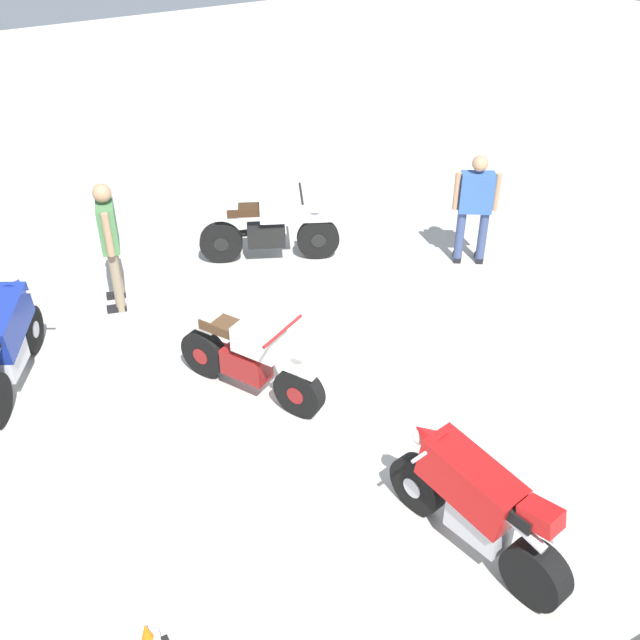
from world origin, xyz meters
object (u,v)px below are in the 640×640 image
(motorcycle_cream_vintage, at_px, (249,358))
(motorcycle_silver_cruiser, at_px, (269,229))
(motorcycle_blue_sportbike, at_px, (6,342))
(person_in_blue_shirt, at_px, (475,203))
(person_in_green_shirt, at_px, (109,237))
(motorcycle_red_sportbike, at_px, (476,503))

(motorcycle_cream_vintage, bearing_deg, motorcycle_silver_cruiser, 121.41)
(motorcycle_blue_sportbike, height_order, person_in_blue_shirt, person_in_blue_shirt)
(motorcycle_cream_vintage, distance_m, motorcycle_silver_cruiser, 3.14)
(person_in_green_shirt, distance_m, person_in_blue_shirt, 5.13)
(person_in_blue_shirt, bearing_deg, motorcycle_cream_vintage, 138.61)
(motorcycle_cream_vintage, distance_m, person_in_green_shirt, 2.77)
(motorcycle_silver_cruiser, relative_size, person_in_green_shirt, 1.10)
(motorcycle_silver_cruiser, distance_m, person_in_blue_shirt, 3.03)
(motorcycle_silver_cruiser, bearing_deg, motorcycle_cream_vintage, -95.63)
(motorcycle_cream_vintage, relative_size, motorcycle_silver_cruiser, 0.92)
(motorcycle_blue_sportbike, bearing_deg, person_in_blue_shirt, -64.99)
(motorcycle_red_sportbike, distance_m, person_in_green_shirt, 5.86)
(person_in_green_shirt, bearing_deg, motorcycle_silver_cruiser, -162.40)
(person_in_blue_shirt, bearing_deg, motorcycle_silver_cruiser, 92.06)
(motorcycle_cream_vintage, bearing_deg, motorcycle_blue_sportbike, -151.34)
(motorcycle_blue_sportbike, relative_size, person_in_blue_shirt, 1.07)
(motorcycle_cream_vintage, distance_m, person_in_blue_shirt, 4.35)
(motorcycle_silver_cruiser, relative_size, person_in_blue_shirt, 1.15)
(motorcycle_red_sportbike, height_order, person_in_green_shirt, person_in_green_shirt)
(person_in_green_shirt, bearing_deg, person_in_blue_shirt, 178.83)
(motorcycle_red_sportbike, bearing_deg, person_in_green_shirt, 4.02)
(motorcycle_cream_vintage, relative_size, person_in_green_shirt, 1.01)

